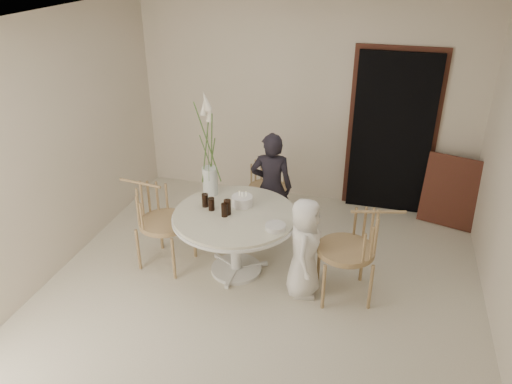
% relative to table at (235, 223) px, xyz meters
% --- Properties ---
extents(ground, '(4.50, 4.50, 0.00)m').
position_rel_table_xyz_m(ground, '(0.35, -0.25, -0.62)').
color(ground, beige).
rests_on(ground, ground).
extents(room_shell, '(4.50, 4.50, 4.50)m').
position_rel_table_xyz_m(room_shell, '(0.35, -0.25, 1.00)').
color(room_shell, silver).
rests_on(room_shell, ground).
extents(doorway, '(1.00, 0.10, 2.10)m').
position_rel_table_xyz_m(doorway, '(1.50, 1.94, 0.43)').
color(doorway, black).
rests_on(doorway, ground).
extents(door_trim, '(1.12, 0.03, 2.22)m').
position_rel_table_xyz_m(door_trim, '(1.50, 1.98, 0.49)').
color(door_trim, '#54221C').
rests_on(door_trim, ground).
extents(table, '(1.33, 1.33, 0.73)m').
position_rel_table_xyz_m(table, '(0.00, 0.00, 0.00)').
color(table, silver).
rests_on(table, ground).
extents(picture_frame, '(0.71, 0.39, 0.91)m').
position_rel_table_xyz_m(picture_frame, '(2.30, 1.70, -0.16)').
color(picture_frame, '#54221C').
rests_on(picture_frame, ground).
extents(chair_far, '(0.54, 0.57, 0.84)m').
position_rel_table_xyz_m(chair_far, '(0.03, 1.30, -0.07)').
color(chair_far, '#A38158').
rests_on(chair_far, ground).
extents(chair_right, '(0.68, 0.64, 1.00)m').
position_rel_table_xyz_m(chair_right, '(1.31, -0.06, 0.03)').
color(chair_right, '#A38158').
rests_on(chair_right, ground).
extents(chair_left, '(0.63, 0.59, 0.98)m').
position_rel_table_xyz_m(chair_left, '(-0.93, -0.04, 0.02)').
color(chair_left, '#A38158').
rests_on(chair_left, ground).
extents(girl, '(0.53, 0.38, 1.36)m').
position_rel_table_xyz_m(girl, '(0.20, 0.79, 0.06)').
color(girl, black).
rests_on(girl, ground).
extents(boy, '(0.38, 0.55, 1.08)m').
position_rel_table_xyz_m(boy, '(0.78, -0.17, -0.08)').
color(boy, white).
rests_on(boy, ground).
extents(birthday_cake, '(0.22, 0.22, 0.16)m').
position_rel_table_xyz_m(birthday_cake, '(0.02, 0.19, 0.17)').
color(birthday_cake, white).
rests_on(birthday_cake, table).
extents(cola_tumbler_a, '(0.08, 0.08, 0.14)m').
position_rel_table_xyz_m(cola_tumbler_a, '(-0.26, 0.00, 0.18)').
color(cola_tumbler_a, black).
rests_on(cola_tumbler_a, table).
extents(cola_tumbler_b, '(0.09, 0.09, 0.14)m').
position_rel_table_xyz_m(cola_tumbler_b, '(-0.09, -0.09, 0.19)').
color(cola_tumbler_b, black).
rests_on(cola_tumbler_b, table).
extents(cola_tumbler_c, '(0.09, 0.09, 0.15)m').
position_rel_table_xyz_m(cola_tumbler_c, '(-0.35, 0.06, 0.19)').
color(cola_tumbler_c, black).
rests_on(cola_tumbler_c, table).
extents(cola_tumbler_d, '(0.09, 0.09, 0.16)m').
position_rel_table_xyz_m(cola_tumbler_d, '(-0.07, -0.04, 0.20)').
color(cola_tumbler_d, black).
rests_on(cola_tumbler_d, table).
extents(plate_stack, '(0.25, 0.25, 0.05)m').
position_rel_table_xyz_m(plate_stack, '(0.48, -0.20, 0.14)').
color(plate_stack, silver).
rests_on(plate_stack, table).
extents(flower_vase, '(0.17, 0.17, 1.19)m').
position_rel_table_xyz_m(flower_vase, '(-0.40, 0.36, 0.53)').
color(flower_vase, silver).
rests_on(flower_vase, table).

